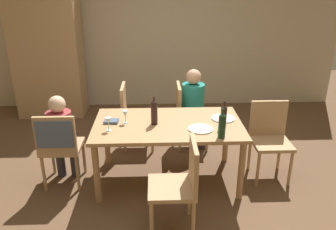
{
  "coord_description": "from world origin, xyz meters",
  "views": [
    {
      "loc": [
        -0.14,
        -3.57,
        2.3
      ],
      "look_at": [
        0.0,
        0.0,
        0.84
      ],
      "focal_mm": 36.65,
      "sensor_mm": 36.0,
      "label": 1
    }
  ],
  "objects_px": {
    "wine_bottle_tall_green": "(224,116)",
    "person_man_bearded": "(195,103)",
    "chair_left_end": "(58,141)",
    "wine_bottle_short_olive": "(222,125)",
    "chair_far_left": "(132,112)",
    "wine_glass_near_left": "(125,114)",
    "wine_glass_centre": "(108,121)",
    "chair_near": "(181,181)",
    "dinner_plate_host": "(201,129)",
    "person_woman_host": "(61,133)",
    "armoire_cabinet": "(48,52)",
    "wine_bottle_dark_red": "(154,112)",
    "chair_right_end": "(270,134)",
    "chair_far_right": "(186,111)",
    "dinner_plate_guest_left": "(223,118)",
    "dining_table": "(168,130)"
  },
  "relations": [
    {
      "from": "armoire_cabinet",
      "to": "wine_bottle_dark_red",
      "type": "height_order",
      "value": "armoire_cabinet"
    },
    {
      "from": "wine_bottle_tall_green",
      "to": "wine_glass_near_left",
      "type": "bearing_deg",
      "value": 171.37
    },
    {
      "from": "wine_bottle_dark_red",
      "to": "dinner_plate_guest_left",
      "type": "relative_size",
      "value": 1.16
    },
    {
      "from": "person_man_bearded",
      "to": "wine_bottle_dark_red",
      "type": "height_order",
      "value": "person_man_bearded"
    },
    {
      "from": "chair_far_right",
      "to": "dinner_plate_guest_left",
      "type": "distance_m",
      "value": 0.88
    },
    {
      "from": "chair_right_end",
      "to": "dinner_plate_guest_left",
      "type": "distance_m",
      "value": 0.61
    },
    {
      "from": "chair_near",
      "to": "wine_bottle_short_olive",
      "type": "relative_size",
      "value": 2.85
    },
    {
      "from": "wine_glass_near_left",
      "to": "chair_far_left",
      "type": "bearing_deg",
      "value": 88.9
    },
    {
      "from": "chair_left_end",
      "to": "wine_bottle_short_olive",
      "type": "distance_m",
      "value": 1.81
    },
    {
      "from": "chair_far_right",
      "to": "person_man_bearded",
      "type": "xyz_separation_m",
      "value": [
        0.11,
        0.0,
        0.12
      ]
    },
    {
      "from": "chair_left_end",
      "to": "dinner_plate_host",
      "type": "height_order",
      "value": "chair_left_end"
    },
    {
      "from": "chair_near",
      "to": "wine_bottle_dark_red",
      "type": "distance_m",
      "value": 0.96
    },
    {
      "from": "wine_bottle_tall_green",
      "to": "wine_bottle_dark_red",
      "type": "bearing_deg",
      "value": 171.21
    },
    {
      "from": "chair_far_right",
      "to": "person_woman_host",
      "type": "xyz_separation_m",
      "value": [
        -1.52,
        -0.85,
        0.1
      ]
    },
    {
      "from": "wine_bottle_dark_red",
      "to": "wine_glass_centre",
      "type": "bearing_deg",
      "value": -162.74
    },
    {
      "from": "chair_far_left",
      "to": "wine_glass_near_left",
      "type": "bearing_deg",
      "value": -1.1
    },
    {
      "from": "person_woman_host",
      "to": "wine_bottle_short_olive",
      "type": "bearing_deg",
      "value": -13.46
    },
    {
      "from": "dining_table",
      "to": "wine_bottle_tall_green",
      "type": "bearing_deg",
      "value": -12.62
    },
    {
      "from": "person_woman_host",
      "to": "dinner_plate_guest_left",
      "type": "xyz_separation_m",
      "value": [
        1.88,
        0.08,
        0.12
      ]
    },
    {
      "from": "wine_bottle_tall_green",
      "to": "wine_glass_centre",
      "type": "distance_m",
      "value": 1.25
    },
    {
      "from": "wine_bottle_dark_red",
      "to": "chair_far_right",
      "type": "bearing_deg",
      "value": 63.26
    },
    {
      "from": "chair_right_end",
      "to": "wine_glass_near_left",
      "type": "bearing_deg",
      "value": 1.93
    },
    {
      "from": "dinner_plate_guest_left",
      "to": "wine_glass_centre",
      "type": "bearing_deg",
      "value": -168.16
    },
    {
      "from": "person_man_bearded",
      "to": "wine_glass_near_left",
      "type": "distance_m",
      "value": 1.24
    },
    {
      "from": "wine_bottle_dark_red",
      "to": "dinner_plate_guest_left",
      "type": "distance_m",
      "value": 0.83
    },
    {
      "from": "wine_glass_near_left",
      "to": "chair_near",
      "type": "bearing_deg",
      "value": -57.66
    },
    {
      "from": "dinner_plate_host",
      "to": "chair_left_end",
      "type": "bearing_deg",
      "value": 177.7
    },
    {
      "from": "chair_far_left",
      "to": "wine_glass_near_left",
      "type": "relative_size",
      "value": 6.17
    },
    {
      "from": "chair_far_left",
      "to": "person_woman_host",
      "type": "relative_size",
      "value": 0.85
    },
    {
      "from": "wine_glass_centre",
      "to": "dinner_plate_host",
      "type": "xyz_separation_m",
      "value": [
        1.0,
        -0.02,
        -0.1
      ]
    },
    {
      "from": "wine_bottle_tall_green",
      "to": "wine_glass_centre",
      "type": "height_order",
      "value": "wine_bottle_tall_green"
    },
    {
      "from": "armoire_cabinet",
      "to": "chair_near",
      "type": "height_order",
      "value": "armoire_cabinet"
    },
    {
      "from": "armoire_cabinet",
      "to": "wine_bottle_dark_red",
      "type": "relative_size",
      "value": 6.72
    },
    {
      "from": "wine_glass_near_left",
      "to": "dinner_plate_host",
      "type": "distance_m",
      "value": 0.87
    },
    {
      "from": "armoire_cabinet",
      "to": "dining_table",
      "type": "relative_size",
      "value": 1.29
    },
    {
      "from": "chair_far_left",
      "to": "person_man_bearded",
      "type": "bearing_deg",
      "value": 90.0
    },
    {
      "from": "wine_bottle_tall_green",
      "to": "person_man_bearded",
      "type": "bearing_deg",
      "value": 101.16
    },
    {
      "from": "chair_left_end",
      "to": "dinner_plate_host",
      "type": "bearing_deg",
      "value": -2.3
    },
    {
      "from": "dinner_plate_guest_left",
      "to": "wine_bottle_short_olive",
      "type": "bearing_deg",
      "value": -102.93
    },
    {
      "from": "chair_right_end",
      "to": "person_man_bearded",
      "type": "height_order",
      "value": "person_man_bearded"
    },
    {
      "from": "wine_bottle_short_olive",
      "to": "chair_far_left",
      "type": "bearing_deg",
      "value": 128.41
    },
    {
      "from": "wine_bottle_short_olive",
      "to": "wine_glass_centre",
      "type": "relative_size",
      "value": 2.16
    },
    {
      "from": "chair_left_end",
      "to": "wine_bottle_dark_red",
      "type": "bearing_deg",
      "value": 5.66
    },
    {
      "from": "armoire_cabinet",
      "to": "chair_far_right",
      "type": "relative_size",
      "value": 2.37
    },
    {
      "from": "chair_left_end",
      "to": "chair_far_left",
      "type": "relative_size",
      "value": 1.0
    },
    {
      "from": "dinner_plate_guest_left",
      "to": "person_woman_host",
      "type": "bearing_deg",
      "value": -177.68
    },
    {
      "from": "chair_far_left",
      "to": "wine_bottle_dark_red",
      "type": "height_order",
      "value": "wine_bottle_dark_red"
    },
    {
      "from": "wine_glass_near_left",
      "to": "wine_glass_centre",
      "type": "xyz_separation_m",
      "value": [
        -0.17,
        -0.2,
        0.0
      ]
    },
    {
      "from": "dining_table",
      "to": "chair_near",
      "type": "distance_m",
      "value": 0.88
    },
    {
      "from": "chair_right_end",
      "to": "armoire_cabinet",
      "type": "bearing_deg",
      "value": -34.21
    }
  ]
}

